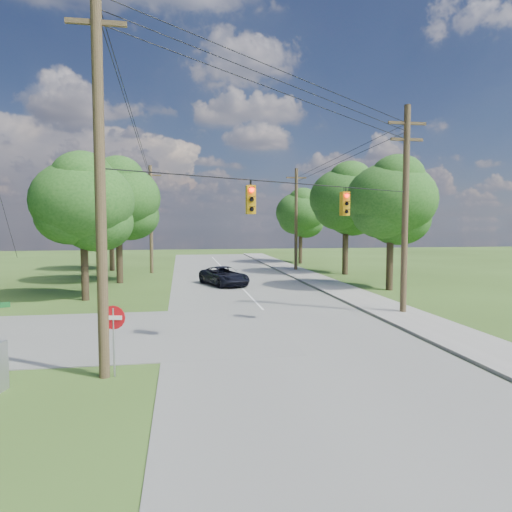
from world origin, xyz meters
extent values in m
plane|color=#324E1A|center=(0.00, 0.00, 0.00)|extent=(140.00, 140.00, 0.00)
cube|color=gray|center=(2.00, 5.00, 0.01)|extent=(10.00, 100.00, 0.03)
cube|color=#9F9B94|center=(8.70, 5.00, 0.06)|extent=(2.60, 100.00, 0.12)
cylinder|color=brown|center=(-4.60, 0.40, 6.00)|extent=(0.32, 0.32, 12.00)
cube|color=brown|center=(-4.60, 0.40, 10.30)|extent=(1.70, 0.12, 0.14)
cylinder|color=brown|center=(8.90, 8.00, 5.25)|extent=(0.32, 0.32, 10.50)
cube|color=brown|center=(8.90, 8.00, 9.60)|extent=(2.00, 0.12, 0.14)
cube|color=brown|center=(8.90, 8.00, 8.80)|extent=(1.70, 0.12, 0.14)
cylinder|color=brown|center=(8.90, 30.00, 5.00)|extent=(0.32, 0.32, 10.00)
cube|color=brown|center=(8.90, 30.00, 9.10)|extent=(2.00, 0.12, 0.14)
cylinder|color=brown|center=(-5.00, 30.00, 5.00)|extent=(0.32, 0.32, 10.00)
cube|color=brown|center=(-5.00, 30.00, 9.10)|extent=(2.00, 0.12, 0.14)
cylinder|color=black|center=(2.15, 4.20, 10.35)|extent=(13.52, 7.63, 1.53)
cylinder|color=black|center=(2.15, 4.20, 9.95)|extent=(13.52, 7.63, 1.53)
cylinder|color=black|center=(2.15, 4.20, 9.55)|extent=(13.52, 7.63, 1.53)
cylinder|color=black|center=(8.90, 19.00, 9.35)|extent=(0.03, 22.00, 0.53)
cylinder|color=black|center=(-4.80, 15.20, 10.10)|extent=(0.43, 29.60, 2.03)
cylinder|color=black|center=(8.90, 19.00, 8.95)|extent=(0.03, 22.00, 0.53)
cylinder|color=black|center=(-4.80, 15.20, 9.70)|extent=(0.43, 29.60, 2.03)
cylinder|color=black|center=(2.15, 4.20, 6.20)|extent=(13.52, 7.63, 0.04)
cube|color=orange|center=(0.26, 3.02, 5.48)|extent=(0.32, 0.22, 1.05)
sphere|color=#FF0C05|center=(0.26, 2.88, 5.83)|extent=(0.17, 0.17, 0.17)
cube|color=orange|center=(0.26, 3.26, 5.48)|extent=(0.32, 0.22, 1.05)
sphere|color=#FF0C05|center=(0.26, 3.40, 5.83)|extent=(0.17, 0.17, 0.17)
cube|color=orange|center=(4.85, 5.60, 5.48)|extent=(0.32, 0.22, 1.05)
sphere|color=#FF0C05|center=(4.85, 5.46, 5.83)|extent=(0.17, 0.17, 0.17)
cube|color=orange|center=(4.85, 5.84, 5.48)|extent=(0.32, 0.22, 1.05)
sphere|color=#FF0C05|center=(4.85, 5.98, 5.83)|extent=(0.17, 0.17, 0.17)
cylinder|color=#3F311F|center=(-8.00, 15.00, 1.57)|extent=(0.45, 0.45, 3.15)
ellipsoid|color=#1A4915|center=(-8.00, 15.00, 5.94)|extent=(6.00, 6.00, 4.92)
cylinder|color=#3F311F|center=(-7.00, 23.00, 1.75)|extent=(0.50, 0.50, 3.50)
ellipsoid|color=#1A4915|center=(-7.00, 23.00, 6.60)|extent=(6.40, 6.40, 5.25)
cylinder|color=#3F311F|center=(-9.00, 33.00, 1.66)|extent=(0.48, 0.47, 3.32)
ellipsoid|color=#1A4915|center=(-9.00, 33.00, 6.27)|extent=(6.00, 6.00, 4.92)
cylinder|color=#3F311F|center=(12.00, 16.00, 1.66)|extent=(0.48, 0.48, 3.32)
ellipsoid|color=#1A4915|center=(12.00, 16.00, 6.27)|extent=(6.20, 6.20, 5.08)
cylinder|color=#3F311F|center=(12.50, 26.00, 1.84)|extent=(0.52, 0.52, 3.67)
ellipsoid|color=#1A4915|center=(12.50, 26.00, 6.93)|extent=(6.60, 6.60, 5.41)
cylinder|color=#3F311F|center=(11.50, 38.00, 1.57)|extent=(0.45, 0.45, 3.15)
ellipsoid|color=#1A4915|center=(11.50, 38.00, 5.94)|extent=(5.80, 5.80, 4.76)
imported|color=black|center=(0.88, 20.22, 0.72)|extent=(3.88, 5.45, 1.38)
cylinder|color=#999C9F|center=(-4.31, 0.41, 1.04)|extent=(0.06, 0.06, 2.08)
cylinder|color=red|center=(-4.31, 0.41, 1.80)|extent=(0.71, 0.18, 0.72)
cube|color=white|center=(-4.31, 0.38, 1.80)|extent=(0.52, 0.14, 0.12)
camera|label=1|loc=(-2.31, -13.53, 4.58)|focal=32.00mm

